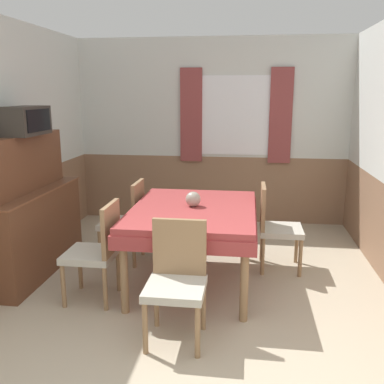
{
  "coord_description": "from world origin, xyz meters",
  "views": [
    {
      "loc": [
        0.55,
        -2.07,
        1.85
      ],
      "look_at": [
        0.02,
        1.85,
        0.93
      ],
      "focal_mm": 40.0,
      "sensor_mm": 36.0,
      "label": 1
    }
  ],
  "objects": [
    {
      "name": "tv",
      "position": [
        -1.64,
        1.9,
        1.58
      ],
      "size": [
        0.29,
        0.56,
        0.28
      ],
      "color": "#2D2823",
      "rests_on": "sideboard"
    },
    {
      "name": "dining_table",
      "position": [
        0.03,
        1.85,
        0.67
      ],
      "size": [
        1.2,
        1.54,
        0.78
      ],
      "color": "#9E3838",
      "rests_on": "ground_plane"
    },
    {
      "name": "chair_right_far",
      "position": [
        0.84,
        2.32,
        0.49
      ],
      "size": [
        0.44,
        0.44,
        0.91
      ],
      "rotation": [
        0.0,
        0.0,
        4.71
      ],
      "color": "#93704C",
      "rests_on": "ground_plane"
    },
    {
      "name": "chair_left_near",
      "position": [
        -0.77,
        1.38,
        0.49
      ],
      "size": [
        0.44,
        0.44,
        0.91
      ],
      "rotation": [
        0.0,
        0.0,
        1.57
      ],
      "color": "#93704C",
      "rests_on": "ground_plane"
    },
    {
      "name": "chair_left_far",
      "position": [
        -0.77,
        2.32,
        0.49
      ],
      "size": [
        0.44,
        0.44,
        0.91
      ],
      "rotation": [
        0.0,
        0.0,
        1.57
      ],
      "color": "#93704C",
      "rests_on": "ground_plane"
    },
    {
      "name": "chair_head_near",
      "position": [
        0.03,
        0.88,
        0.49
      ],
      "size": [
        0.44,
        0.44,
        0.91
      ],
      "rotation": [
        0.0,
        0.0,
        3.14
      ],
      "color": "#93704C",
      "rests_on": "ground_plane"
    },
    {
      "name": "wall_left",
      "position": [
        -1.93,
        2.01,
        1.3
      ],
      "size": [
        0.05,
        4.42,
        2.6
      ],
      "color": "silver",
      "rests_on": "ground_plane"
    },
    {
      "name": "vase",
      "position": [
        0.02,
        1.88,
        0.85
      ],
      "size": [
        0.15,
        0.15,
        0.15
      ],
      "color": "#A39989",
      "rests_on": "dining_table"
    },
    {
      "name": "sideboard",
      "position": [
        -1.68,
        1.9,
        0.62
      ],
      "size": [
        0.46,
        1.52,
        1.44
      ],
      "color": "brown",
      "rests_on": "ground_plane"
    },
    {
      "name": "wall_back",
      "position": [
        0.02,
        4.04,
        1.32
      ],
      "size": [
        4.22,
        0.1,
        2.6
      ],
      "color": "silver",
      "rests_on": "ground_plane"
    }
  ]
}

